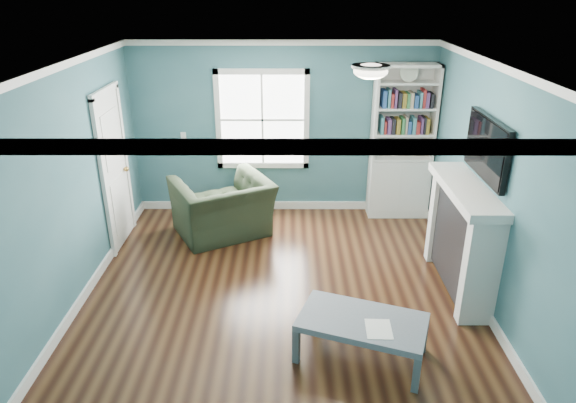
{
  "coord_description": "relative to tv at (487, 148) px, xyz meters",
  "views": [
    {
      "loc": [
        0.1,
        -5.02,
        3.34
      ],
      "look_at": [
        0.09,
        0.4,
        1.02
      ],
      "focal_mm": 32.0,
      "sensor_mm": 36.0,
      "label": 1
    }
  ],
  "objects": [
    {
      "name": "light_switch",
      "position": [
        -3.7,
        2.28,
        -0.52
      ],
      "size": [
        0.08,
        0.01,
        0.12
      ],
      "primitive_type": "cube",
      "color": "white",
      "rests_on": "room_walls"
    },
    {
      "name": "tv",
      "position": [
        0.0,
        0.0,
        0.0
      ],
      "size": [
        0.06,
        1.1,
        0.65
      ],
      "primitive_type": "cube",
      "color": "black",
      "rests_on": "fireplace"
    },
    {
      "name": "recliner",
      "position": [
        -3.04,
        1.4,
        -1.18
      ],
      "size": [
        1.5,
        1.31,
        1.1
      ],
      "primitive_type": "imported",
      "rotation": [
        0.0,
        0.0,
        -2.65
      ],
      "color": "black",
      "rests_on": "ground"
    },
    {
      "name": "floor",
      "position": [
        -2.2,
        -0.2,
        -1.72
      ],
      "size": [
        5.0,
        5.0,
        0.0
      ],
      "primitive_type": "plane",
      "color": "black",
      "rests_on": "ground"
    },
    {
      "name": "window",
      "position": [
        -2.5,
        2.29,
        -0.27
      ],
      "size": [
        1.4,
        0.06,
        1.5
      ],
      "color": "white",
      "rests_on": "room_walls"
    },
    {
      "name": "paper_sheet",
      "position": [
        -1.28,
        -1.38,
        -1.29
      ],
      "size": [
        0.25,
        0.31,
        0.0
      ],
      "primitive_type": "cube",
      "rotation": [
        0.0,
        0.0,
        -0.04
      ],
      "color": "white",
      "rests_on": "coffee_table"
    },
    {
      "name": "trim",
      "position": [
        -2.2,
        -0.2,
        -0.49
      ],
      "size": [
        4.5,
        5.0,
        2.6
      ],
      "color": "white",
      "rests_on": "ground"
    },
    {
      "name": "fireplace",
      "position": [
        -0.12,
        0.0,
        -1.09
      ],
      "size": [
        0.44,
        1.58,
        1.3
      ],
      "color": "black",
      "rests_on": "ground"
    },
    {
      "name": "ceiling_fixture",
      "position": [
        -1.3,
        -0.1,
        0.82
      ],
      "size": [
        0.38,
        0.38,
        0.15
      ],
      "color": "white",
      "rests_on": "room_walls"
    },
    {
      "name": "coffee_table",
      "position": [
        -1.41,
        -1.23,
        -1.35
      ],
      "size": [
        1.33,
        1.01,
        0.43
      ],
      "rotation": [
        0.0,
        0.0,
        -0.35
      ],
      "color": "#485057",
      "rests_on": "ground"
    },
    {
      "name": "door",
      "position": [
        -4.42,
        1.2,
        -0.65
      ],
      "size": [
        0.12,
        0.98,
        2.17
      ],
      "color": "silver",
      "rests_on": "ground"
    },
    {
      "name": "room_walls",
      "position": [
        -2.2,
        -0.2,
        -0.14
      ],
      "size": [
        5.0,
        5.0,
        5.0
      ],
      "color": "#2E5A66",
      "rests_on": "ground"
    },
    {
      "name": "bookshelf",
      "position": [
        -0.43,
        2.1,
        -0.8
      ],
      "size": [
        0.9,
        0.35,
        2.31
      ],
      "color": "silver",
      "rests_on": "ground"
    }
  ]
}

